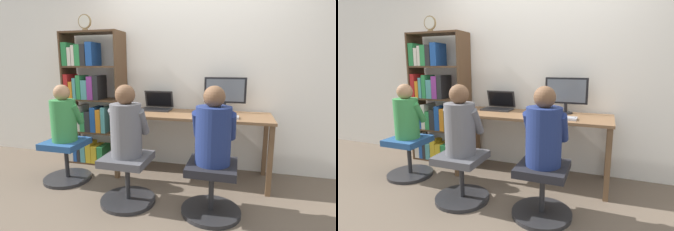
# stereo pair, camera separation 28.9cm
# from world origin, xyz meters

# --- Properties ---
(ground_plane) EXTENTS (14.00, 14.00, 0.00)m
(ground_plane) POSITION_xyz_m (0.00, 0.00, 0.00)
(ground_plane) COLOR brown
(wall_back) EXTENTS (10.00, 0.05, 2.60)m
(wall_back) POSITION_xyz_m (0.00, 0.70, 1.30)
(wall_back) COLOR white
(wall_back) RESTS_ON ground_plane
(desk) EXTENTS (1.77, 0.63, 0.77)m
(desk) POSITION_xyz_m (0.00, 0.32, 0.69)
(desk) COLOR brown
(desk) RESTS_ON ground_plane
(desktop_monitor) EXTENTS (0.49, 0.16, 0.42)m
(desktop_monitor) POSITION_xyz_m (0.35, 0.52, 1.00)
(desktop_monitor) COLOR black
(desktop_monitor) RESTS_ON desk
(laptop) EXTENTS (0.37, 0.29, 0.23)m
(laptop) POSITION_xyz_m (-0.49, 0.48, 0.82)
(laptop) COLOR #2D2D30
(laptop) RESTS_ON desk
(keyboard) EXTENTS (0.39, 0.14, 0.03)m
(keyboard) POSITION_xyz_m (0.33, 0.16, 0.78)
(keyboard) COLOR #B2B2B7
(keyboard) RESTS_ON desk
(computer_mouse_by_keyboard) EXTENTS (0.06, 0.10, 0.04)m
(computer_mouse_by_keyboard) POSITION_xyz_m (0.06, 0.15, 0.79)
(computer_mouse_by_keyboard) COLOR black
(computer_mouse_by_keyboard) RESTS_ON desk
(office_chair_left) EXTENTS (0.54, 0.54, 0.48)m
(office_chair_left) POSITION_xyz_m (0.31, -0.43, 0.25)
(office_chair_left) COLOR #262628
(office_chair_left) RESTS_ON ground_plane
(office_chair_right) EXTENTS (0.54, 0.54, 0.48)m
(office_chair_right) POSITION_xyz_m (-0.49, -0.45, 0.25)
(office_chair_right) COLOR #262628
(office_chair_right) RESTS_ON ground_plane
(person_at_monitor) EXTENTS (0.38, 0.34, 0.68)m
(person_at_monitor) POSITION_xyz_m (0.31, -0.43, 0.77)
(person_at_monitor) COLOR navy
(person_at_monitor) RESTS_ON office_chair_left
(person_at_laptop) EXTENTS (0.36, 0.32, 0.68)m
(person_at_laptop) POSITION_xyz_m (-0.49, -0.44, 0.77)
(person_at_laptop) COLOR slate
(person_at_laptop) RESTS_ON office_chair_right
(bookshelf) EXTENTS (0.80, 0.33, 1.75)m
(bookshelf) POSITION_xyz_m (-1.42, 0.45, 0.82)
(bookshelf) COLOR #513823
(bookshelf) RESTS_ON ground_plane
(desk_clock) EXTENTS (0.18, 0.03, 0.20)m
(desk_clock) POSITION_xyz_m (-1.38, 0.37, 1.85)
(desk_clock) COLOR olive
(desk_clock) RESTS_ON bookshelf
(office_chair_side) EXTENTS (0.54, 0.54, 0.48)m
(office_chair_side) POSITION_xyz_m (-1.39, -0.16, 0.25)
(office_chair_side) COLOR #262628
(office_chair_side) RESTS_ON ground_plane
(person_near_shelf) EXTENTS (0.34, 0.31, 0.64)m
(person_near_shelf) POSITION_xyz_m (-1.39, -0.15, 0.76)
(person_near_shelf) COLOR #388C47
(person_near_shelf) RESTS_ON office_chair_side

